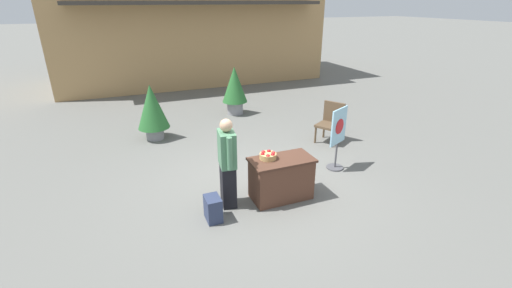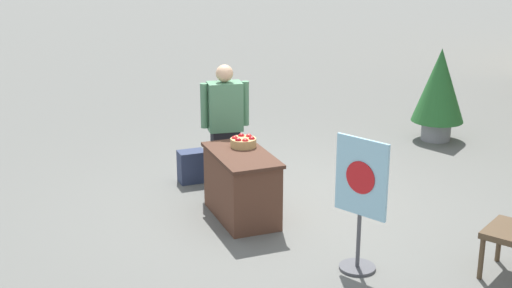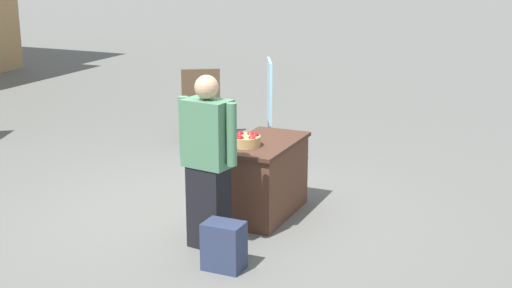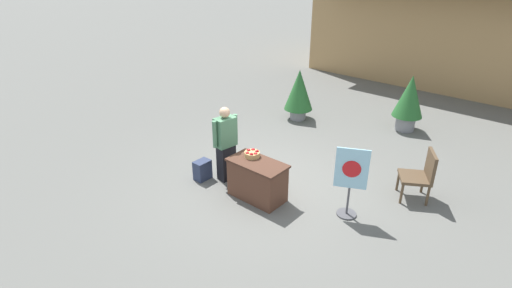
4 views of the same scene
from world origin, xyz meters
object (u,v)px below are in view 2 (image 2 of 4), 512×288
Objects in this scene: apple_basket at (243,142)px; backpack at (192,166)px; poster_board at (360,200)px; potted_plant_far_right at (439,89)px; display_table at (242,185)px; person_visitor at (225,127)px.

apple_basket is 0.71× the size of backpack.
potted_plant_far_right is at bearing -160.38° from poster_board.
potted_plant_far_right is (-1.76, 3.87, 0.42)m from display_table.
poster_board is 4.68m from potted_plant_far_right.
display_table is 2.70× the size of backpack.
apple_basket reaches higher than display_table.
potted_plant_far_right reaches higher than display_table.
backpack is at bearing -100.77° from poster_board.
poster_board is at bearing 18.71° from person_visitor.
backpack is at bearing -171.27° from display_table.
apple_basket is at bearing -67.77° from potted_plant_far_right.
potted_plant_far_right is at bearing 114.44° from display_table.
person_visitor reaches higher than display_table.
person_visitor is 1.19× the size of poster_board.
person_visitor is at bearing -105.72° from poster_board.
person_visitor reaches higher than poster_board.
potted_plant_far_right is at bearing 112.23° from apple_basket.
backpack is at bearing -164.50° from apple_basket.
backpack is 0.29× the size of potted_plant_far_right.
person_visitor is at bearing 171.99° from display_table.
poster_board reaches higher than display_table.
potted_plant_far_right reaches higher than backpack.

